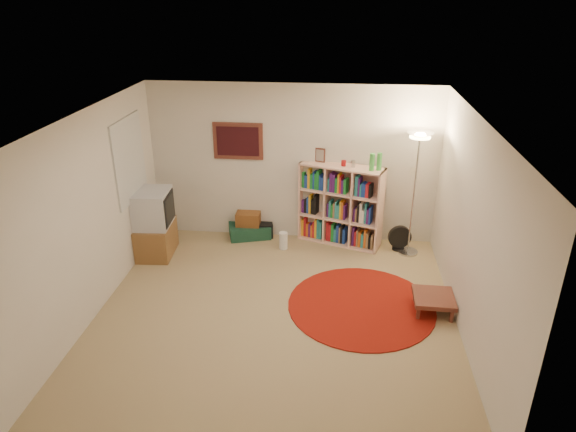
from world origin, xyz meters
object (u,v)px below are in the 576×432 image
floor_lamp (418,155)px  tv_stand (155,224)px  floor_fan (399,238)px  side_table (434,298)px  suitcase (250,230)px  bookshelf (340,206)px

floor_lamp → tv_stand: (-3.86, -0.43, -1.09)m
floor_fan → side_table: bearing=-88.2°
suitcase → floor_lamp: bearing=-23.8°
floor_fan → suitcase: size_ratio=0.55×
tv_stand → side_table: (4.00, -1.13, -0.31)m
floor_fan → suitcase: (-2.41, 0.23, -0.10)m
floor_fan → tv_stand: 3.77m
floor_fan → bookshelf: bearing=160.6°
floor_lamp → suitcase: floor_lamp is taller
side_table → tv_stand: bearing=164.2°
floor_lamp → tv_stand: size_ratio=1.84×
bookshelf → side_table: bookshelf is taller
tv_stand → floor_lamp: bearing=2.6°
bookshelf → floor_lamp: floor_lamp is taller
side_table → floor_lamp: bearing=95.2°
floor_lamp → floor_fan: 1.39m
suitcase → side_table: (2.69, -1.88, 0.09)m
side_table → floor_fan: bearing=99.5°
bookshelf → suitcase: 1.55m
tv_stand → suitcase: size_ratio=1.39×
bookshelf → side_table: (1.23, -1.84, -0.44)m
floor_lamp → floor_fan: (-0.13, 0.08, -1.38)m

